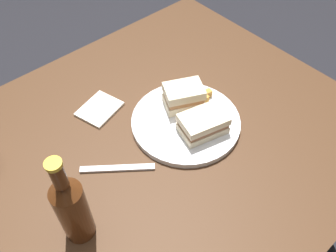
% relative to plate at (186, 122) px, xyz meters
% --- Properties ---
extents(ground_plane, '(6.00, 6.00, 0.00)m').
position_rel_plate_xyz_m(ground_plane, '(0.12, -0.01, -0.72)').
color(ground_plane, black).
extents(dining_table, '(1.14, 0.91, 0.71)m').
position_rel_plate_xyz_m(dining_table, '(0.12, -0.01, -0.37)').
color(dining_table, '#422816').
rests_on(dining_table, ground).
extents(plate, '(0.29, 0.29, 0.02)m').
position_rel_plate_xyz_m(plate, '(0.00, 0.00, 0.00)').
color(plate, white).
rests_on(plate, dining_table).
extents(sandwich_half_left, '(0.13, 0.10, 0.05)m').
position_rel_plate_xyz_m(sandwich_half_left, '(-0.01, 0.05, 0.03)').
color(sandwich_half_left, beige).
rests_on(sandwich_half_left, plate).
extents(sandwich_half_right, '(0.12, 0.11, 0.06)m').
position_rel_plate_xyz_m(sandwich_half_right, '(-0.03, -0.04, 0.04)').
color(sandwich_half_right, beige).
rests_on(sandwich_half_right, plate).
extents(potato_wedge_front, '(0.04, 0.02, 0.02)m').
position_rel_plate_xyz_m(potato_wedge_front, '(-0.02, 0.02, 0.02)').
color(potato_wedge_front, '#AD702D').
rests_on(potato_wedge_front, plate).
extents(potato_wedge_middle, '(0.04, 0.03, 0.02)m').
position_rel_plate_xyz_m(potato_wedge_middle, '(-0.05, -0.01, 0.02)').
color(potato_wedge_middle, '#AD702D').
rests_on(potato_wedge_middle, plate).
extents(potato_wedge_back, '(0.02, 0.05, 0.02)m').
position_rel_plate_xyz_m(potato_wedge_back, '(-0.08, -0.03, 0.02)').
color(potato_wedge_back, gold).
rests_on(potato_wedge_back, plate).
extents(potato_wedge_left_edge, '(0.04, 0.02, 0.02)m').
position_rel_plate_xyz_m(potato_wedge_left_edge, '(-0.10, -0.03, 0.02)').
color(potato_wedge_left_edge, '#B77F33').
rests_on(potato_wedge_left_edge, plate).
extents(potato_wedge_right_edge, '(0.04, 0.02, 0.01)m').
position_rel_plate_xyz_m(potato_wedge_right_edge, '(-0.06, 0.05, 0.02)').
color(potato_wedge_right_edge, '#AD702D').
rests_on(potato_wedge_right_edge, plate).
extents(cider_bottle, '(0.06, 0.06, 0.25)m').
position_rel_plate_xyz_m(cider_bottle, '(0.37, 0.07, 0.09)').
color(cider_bottle, '#47230F').
rests_on(cider_bottle, dining_table).
extents(napkin, '(0.13, 0.12, 0.01)m').
position_rel_plate_xyz_m(napkin, '(0.14, -0.19, -0.00)').
color(napkin, silver).
rests_on(napkin, dining_table).
extents(fork, '(0.15, 0.12, 0.01)m').
position_rel_plate_xyz_m(fork, '(0.22, -0.00, -0.00)').
color(fork, silver).
rests_on(fork, dining_table).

